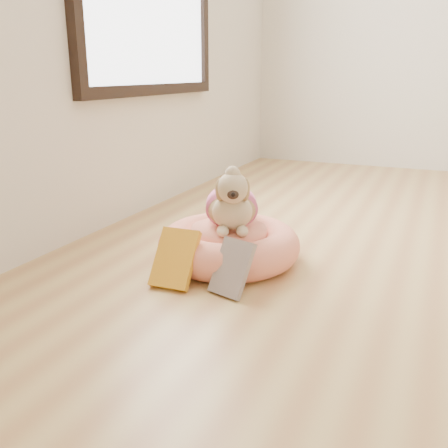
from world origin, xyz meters
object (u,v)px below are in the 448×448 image
at_px(pet_bed, 229,245).
at_px(book_white, 232,268).
at_px(book_yellow, 175,259).
at_px(dog, 232,194).

xyz_separation_m(pet_bed, book_white, (0.13, -0.28, 0.02)).
bearing_deg(book_yellow, dog, 68.82).
distance_m(pet_bed, book_yellow, 0.31).
xyz_separation_m(pet_bed, dog, (0.01, 0.01, 0.22)).
relative_size(pet_bed, dog, 1.57).
distance_m(dog, book_yellow, 0.37).
bearing_deg(pet_bed, book_white, -64.72).
height_order(pet_bed, book_white, book_white).
distance_m(dog, book_white, 0.37).
relative_size(pet_bed, book_yellow, 2.57).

